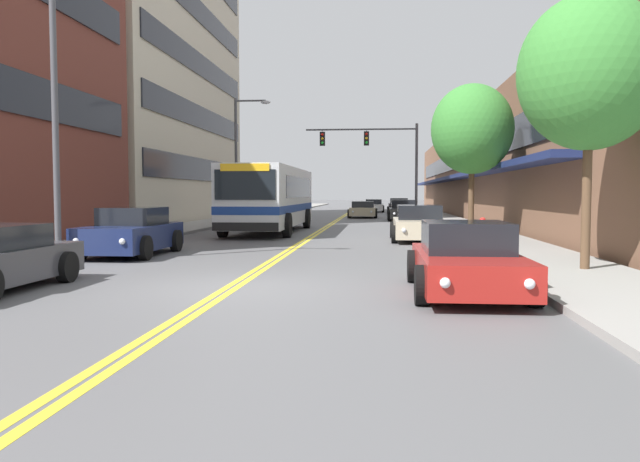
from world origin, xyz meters
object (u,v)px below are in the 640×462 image
at_px(street_tree_right_near, 590,73).
at_px(traffic_signal_mast, 377,151).
at_px(car_black_parked_right_end, 403,211).
at_px(street_tree_right_mid, 472,129).
at_px(city_bus, 271,196).
at_px(car_navy_parked_left_mid, 132,233).
at_px(car_charcoal_parked_right_mid, 399,207).
at_px(car_champagne_parked_right_far, 419,224).
at_px(car_white_moving_second, 374,206).
at_px(street_lamp_left_near, 62,69).
at_px(car_beige_moving_third, 363,210).
at_px(fire_hydrant, 482,232).
at_px(car_red_parked_right_foreground, 467,260).
at_px(car_silver_parked_left_near, 281,209).
at_px(car_slate_blue_moving_lead, 373,205).
at_px(street_lamp_left_far, 241,149).

bearing_deg(street_tree_right_near, traffic_signal_mast, 99.62).
relative_size(car_black_parked_right_end, street_tree_right_mid, 0.73).
bearing_deg(city_bus, car_navy_parked_left_mid, -100.50).
relative_size(car_charcoal_parked_right_mid, traffic_signal_mast, 0.63).
relative_size(car_champagne_parked_right_far, street_tree_right_near, 0.79).
xyz_separation_m(car_white_moving_second, street_lamp_left_near, (-7.34, -44.96, 4.31)).
bearing_deg(street_tree_right_near, street_lamp_left_near, 175.85).
distance_m(car_beige_moving_third, street_tree_right_near, 32.74).
distance_m(traffic_signal_mast, fire_hydrant, 22.63).
xyz_separation_m(city_bus, car_red_parked_right_foreground, (6.58, -17.37, -1.08)).
relative_size(car_silver_parked_left_near, car_beige_moving_third, 0.93).
xyz_separation_m(car_navy_parked_left_mid, fire_hydrant, (10.29, 2.19, -0.05)).
bearing_deg(street_lamp_left_near, car_red_parked_right_foreground, -21.39).
bearing_deg(car_champagne_parked_right_far, car_black_parked_right_end, 89.85).
bearing_deg(car_charcoal_parked_right_mid, car_slate_blue_moving_lead, 99.62).
xyz_separation_m(car_champagne_parked_right_far, car_white_moving_second, (-2.03, 36.12, -0.05)).
bearing_deg(car_silver_parked_left_near, traffic_signal_mast, -26.17).
distance_m(street_lamp_left_near, street_tree_right_mid, 16.05).
height_order(car_silver_parked_left_near, car_charcoal_parked_right_mid, car_charcoal_parked_right_mid).
bearing_deg(street_tree_right_near, car_red_parked_right_foreground, -136.46).
distance_m(car_charcoal_parked_right_mid, street_tree_right_near, 40.39).
xyz_separation_m(car_red_parked_right_foreground, street_lamp_left_far, (-9.35, 23.45, 3.68)).
relative_size(car_champagne_parked_right_far, fire_hydrant, 5.17).
bearing_deg(street_tree_right_mid, car_white_moving_second, 97.20).
distance_m(street_lamp_left_near, street_tree_right_near, 12.41).
bearing_deg(street_lamp_left_far, car_white_moving_second, 73.93).
bearing_deg(car_navy_parked_left_mid, car_red_parked_right_foreground, -34.82).
relative_size(city_bus, car_black_parked_right_end, 2.50).
xyz_separation_m(car_charcoal_parked_right_mid, car_slate_blue_moving_lead, (-2.33, 13.73, -0.09)).
xyz_separation_m(car_slate_blue_moving_lead, street_lamp_left_far, (-7.13, -33.20, 3.71)).
xyz_separation_m(car_red_parked_right_foreground, street_tree_right_near, (2.94, 2.79, 3.80)).
relative_size(car_black_parked_right_end, fire_hydrant, 4.89).
bearing_deg(street_tree_right_near, car_charcoal_parked_right_mid, 94.04).
distance_m(city_bus, street_lamp_left_far, 7.17).
bearing_deg(car_navy_parked_left_mid, car_charcoal_parked_right_mid, 76.60).
relative_size(car_champagne_parked_right_far, car_slate_blue_moving_lead, 1.11).
height_order(street_lamp_left_far, street_tree_right_mid, street_lamp_left_far).
distance_m(car_red_parked_right_foreground, traffic_signal_mast, 30.56).
relative_size(car_champagne_parked_right_far, street_lamp_left_far, 0.66).
bearing_deg(car_black_parked_right_end, car_navy_parked_left_mid, -109.93).
relative_size(car_slate_blue_moving_lead, car_white_moving_second, 0.96).
xyz_separation_m(car_charcoal_parked_right_mid, street_lamp_left_far, (-9.45, -19.46, 3.62)).
distance_m(car_black_parked_right_end, street_lamp_left_near, 28.21).
relative_size(city_bus, traffic_signal_mast, 1.51).
height_order(street_lamp_left_near, fire_hydrant, street_lamp_left_near).
height_order(city_bus, traffic_signal_mast, traffic_signal_mast).
relative_size(traffic_signal_mast, fire_hydrant, 8.11).
bearing_deg(city_bus, car_charcoal_parked_right_mid, 75.33).
height_order(car_red_parked_right_foreground, car_champagne_parked_right_far, car_champagne_parked_right_far).
height_order(city_bus, car_red_parked_right_foreground, city_bus).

